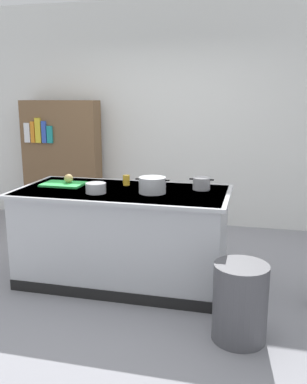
{
  "coord_description": "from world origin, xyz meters",
  "views": [
    {
      "loc": [
        1.19,
        -3.63,
        1.74
      ],
      "look_at": [
        0.25,
        0.2,
        0.85
      ],
      "focal_mm": 39.28,
      "sensor_mm": 36.0,
      "label": 1
    }
  ],
  "objects_px": {
    "stock_pot": "(152,185)",
    "trash_bin": "(240,302)",
    "onion": "(69,178)",
    "mixing_bowl": "(96,188)",
    "sauce_pan": "(201,184)",
    "bookshelf": "(62,161)",
    "juice_cup": "(126,180)"
  },
  "relations": [
    {
      "from": "onion",
      "to": "bookshelf",
      "type": "height_order",
      "value": "bookshelf"
    },
    {
      "from": "mixing_bowl",
      "to": "juice_cup",
      "type": "height_order",
      "value": "juice_cup"
    },
    {
      "from": "mixing_bowl",
      "to": "bookshelf",
      "type": "height_order",
      "value": "bookshelf"
    },
    {
      "from": "stock_pot",
      "to": "trash_bin",
      "type": "xyz_separation_m",
      "value": [
        0.83,
        -0.71,
        -0.68
      ]
    },
    {
      "from": "sauce_pan",
      "to": "bookshelf",
      "type": "bearing_deg",
      "value": 143.75
    },
    {
      "from": "sauce_pan",
      "to": "bookshelf",
      "type": "height_order",
      "value": "bookshelf"
    },
    {
      "from": "sauce_pan",
      "to": "bookshelf",
      "type": "xyz_separation_m",
      "value": [
        -2.19,
        1.61,
        -0.1
      ]
    },
    {
      "from": "juice_cup",
      "to": "sauce_pan",
      "type": "bearing_deg",
      "value": -1.92
    },
    {
      "from": "trash_bin",
      "to": "bookshelf",
      "type": "xyz_separation_m",
      "value": [
        -2.62,
        2.57,
        0.56
      ]
    },
    {
      "from": "mixing_bowl",
      "to": "juice_cup",
      "type": "bearing_deg",
      "value": 67.65
    },
    {
      "from": "onion",
      "to": "trash_bin",
      "type": "bearing_deg",
      "value": -26.84
    },
    {
      "from": "onion",
      "to": "juice_cup",
      "type": "height_order",
      "value": "onion"
    },
    {
      "from": "mixing_bowl",
      "to": "stock_pot",
      "type": "bearing_deg",
      "value": 14.08
    },
    {
      "from": "onion",
      "to": "trash_bin",
      "type": "height_order",
      "value": "onion"
    },
    {
      "from": "trash_bin",
      "to": "mixing_bowl",
      "type": "bearing_deg",
      "value": 156.01
    },
    {
      "from": "stock_pot",
      "to": "sauce_pan",
      "type": "xyz_separation_m",
      "value": [
        0.41,
        0.25,
        -0.02
      ]
    },
    {
      "from": "stock_pot",
      "to": "bookshelf",
      "type": "xyz_separation_m",
      "value": [
        -1.78,
        1.86,
        -0.12
      ]
    },
    {
      "from": "stock_pot",
      "to": "bookshelf",
      "type": "relative_size",
      "value": 0.18
    },
    {
      "from": "juice_cup",
      "to": "bookshelf",
      "type": "distance_m",
      "value": 2.15
    },
    {
      "from": "mixing_bowl",
      "to": "juice_cup",
      "type": "relative_size",
      "value": 1.83
    },
    {
      "from": "stock_pot",
      "to": "trash_bin",
      "type": "height_order",
      "value": "stock_pot"
    },
    {
      "from": "stock_pot",
      "to": "bookshelf",
      "type": "bearing_deg",
      "value": 133.87
    },
    {
      "from": "stock_pot",
      "to": "mixing_bowl",
      "type": "distance_m",
      "value": 0.51
    },
    {
      "from": "stock_pot",
      "to": "trash_bin",
      "type": "bearing_deg",
      "value": -40.6
    },
    {
      "from": "onion",
      "to": "mixing_bowl",
      "type": "relative_size",
      "value": 0.47
    },
    {
      "from": "sauce_pan",
      "to": "onion",
      "type": "bearing_deg",
      "value": -175.98
    },
    {
      "from": "sauce_pan",
      "to": "trash_bin",
      "type": "distance_m",
      "value": 1.24
    },
    {
      "from": "onion",
      "to": "mixing_bowl",
      "type": "distance_m",
      "value": 0.48
    },
    {
      "from": "onion",
      "to": "mixing_bowl",
      "type": "height_order",
      "value": "onion"
    },
    {
      "from": "sauce_pan",
      "to": "juice_cup",
      "type": "height_order",
      "value": "sauce_pan"
    },
    {
      "from": "mixing_bowl",
      "to": "bookshelf",
      "type": "relative_size",
      "value": 0.11
    },
    {
      "from": "onion",
      "to": "stock_pot",
      "type": "xyz_separation_m",
      "value": [
        0.89,
        -0.16,
        0.01
      ]
    }
  ]
}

